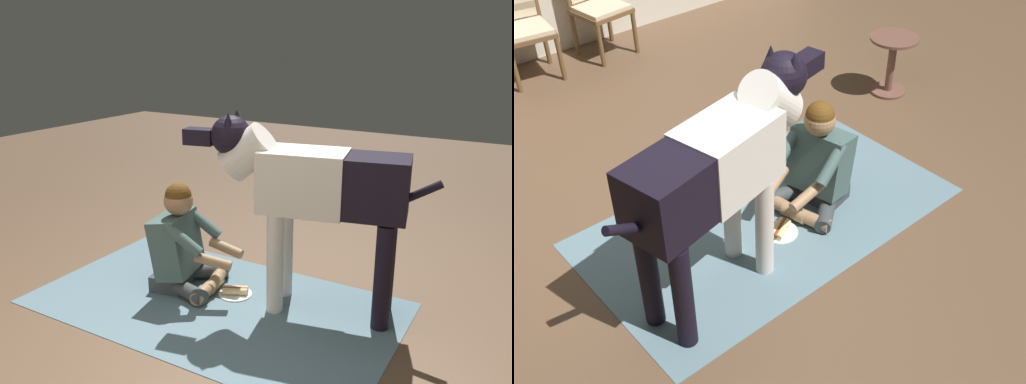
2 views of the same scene
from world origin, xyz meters
TOP-DOWN VIEW (x-y plane):
  - ground_plane at (0.00, 0.00)m, footprint 14.36×14.36m
  - area_rug at (0.28, -0.16)m, footprint 2.52×1.42m
  - person_sitting_on_floor at (0.62, -0.26)m, footprint 0.68×0.57m
  - large_dog at (-0.31, -0.45)m, footprint 1.67×0.54m
  - hot_dog_on_plate at (0.23, -0.34)m, footprint 0.24×0.24m

SIDE VIEW (x-z plane):
  - ground_plane at x=0.00m, z-range 0.00..0.00m
  - area_rug at x=0.28m, z-range 0.00..0.01m
  - hot_dog_on_plate at x=0.23m, z-range -0.01..0.06m
  - person_sitting_on_floor at x=0.62m, z-range -0.07..0.73m
  - large_dog at x=-0.31m, z-range 0.19..1.52m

